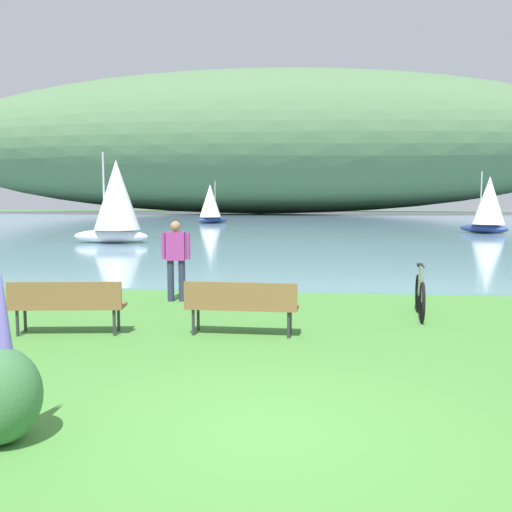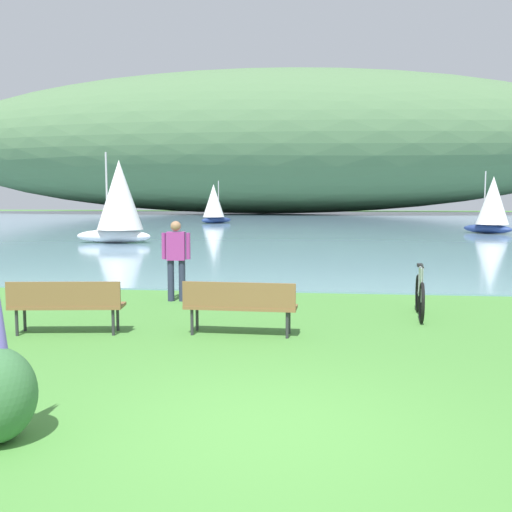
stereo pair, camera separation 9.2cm
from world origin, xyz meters
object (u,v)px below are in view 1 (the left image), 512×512
(park_bench_further_along, at_px, (241,303))
(sailboat_toward_hillside, at_px, (116,200))
(sailboat_nearest_to_shore, at_px, (488,204))
(bicycle_beside_path, at_px, (420,295))
(person_at_shoreline, at_px, (176,256))
(park_bench_near_camera, at_px, (67,303))
(sailboat_mid_bay, at_px, (211,203))

(park_bench_further_along, distance_m, sailboat_toward_hillside, 19.86)
(sailboat_toward_hillside, bearing_deg, sailboat_nearest_to_shore, 25.74)
(bicycle_beside_path, relative_size, person_at_shoreline, 1.03)
(park_bench_near_camera, xyz_separation_m, person_at_shoreline, (1.02, 3.17, 0.46))
(bicycle_beside_path, bearing_deg, park_bench_further_along, -149.67)
(sailboat_mid_bay, relative_size, sailboat_toward_hillside, 0.84)
(bicycle_beside_path, height_order, sailboat_toward_hillside, sailboat_toward_hillside)
(park_bench_further_along, bearing_deg, person_at_shoreline, 121.06)
(sailboat_mid_bay, bearing_deg, sailboat_toward_hillside, -91.46)
(park_bench_further_along, distance_m, sailboat_nearest_to_shore, 29.98)
(person_at_shoreline, height_order, sailboat_nearest_to_shore, sailboat_nearest_to_shore)
(person_at_shoreline, bearing_deg, sailboat_mid_bay, 99.18)
(park_bench_near_camera, xyz_separation_m, sailboat_mid_bay, (-4.99, 40.33, 1.23))
(sailboat_nearest_to_shore, bearing_deg, park_bench_near_camera, -117.43)
(sailboat_toward_hillside, bearing_deg, park_bench_further_along, -65.07)
(sailboat_nearest_to_shore, bearing_deg, park_bench_further_along, -112.90)
(sailboat_mid_bay, bearing_deg, sailboat_nearest_to_shore, -32.75)
(park_bench_further_along, bearing_deg, sailboat_toward_hillside, 114.93)
(park_bench_near_camera, xyz_separation_m, sailboat_toward_hillside, (-5.56, 18.18, 1.56))
(person_at_shoreline, distance_m, sailboat_mid_bay, 37.65)
(bicycle_beside_path, distance_m, sailboat_toward_hillside, 19.86)
(park_bench_further_along, bearing_deg, park_bench_near_camera, -175.25)
(person_at_shoreline, bearing_deg, park_bench_near_camera, -107.77)
(bicycle_beside_path, relative_size, sailboat_nearest_to_shore, 0.47)
(bicycle_beside_path, height_order, person_at_shoreline, person_at_shoreline)
(sailboat_mid_bay, bearing_deg, bicycle_beside_path, -74.13)
(sailboat_nearest_to_shore, relative_size, sailboat_toward_hillside, 0.87)
(bicycle_beside_path, xyz_separation_m, sailboat_nearest_to_shore, (8.55, 25.78, 1.43))
(park_bench_near_camera, distance_m, sailboat_mid_bay, 40.65)
(person_at_shoreline, distance_m, sailboat_toward_hillside, 16.43)
(sailboat_nearest_to_shore, bearing_deg, bicycle_beside_path, -108.35)
(park_bench_near_camera, distance_m, sailboat_toward_hillside, 19.08)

